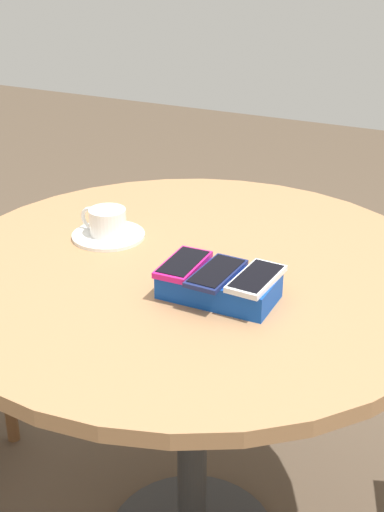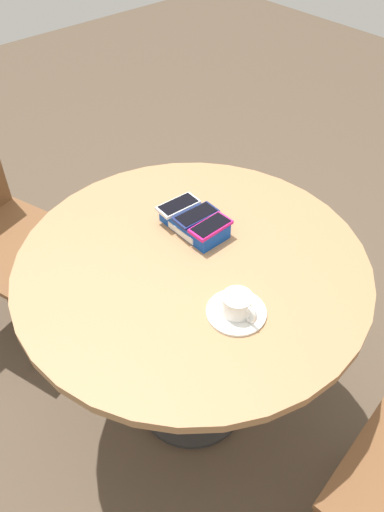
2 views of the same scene
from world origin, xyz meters
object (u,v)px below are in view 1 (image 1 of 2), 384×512
(phone_navy, at_px, (216,273))
(phone_box, at_px, (219,286))
(phone_magenta, at_px, (183,264))
(coffee_cup, at_px, (107,221))
(round_table, at_px, (192,313))
(phone_white, at_px, (256,278))
(saucer, at_px, (108,235))

(phone_navy, bearing_deg, phone_box, -112.35)
(phone_navy, bearing_deg, phone_magenta, -2.98)
(coffee_cup, bearing_deg, round_table, 169.14)
(coffee_cup, bearing_deg, phone_white, 160.75)
(round_table, relative_size, phone_white, 7.58)
(phone_box, distance_m, phone_navy, 0.03)
(phone_white, distance_m, phone_magenta, 0.14)
(round_table, relative_size, coffee_cup, 9.44)
(saucer, relative_size, coffee_cup, 1.45)
(round_table, relative_size, saucer, 6.53)
(phone_navy, relative_size, saucer, 0.89)
(phone_navy, distance_m, phone_magenta, 0.07)
(round_table, height_order, saucer, saucer)
(saucer, bearing_deg, coffee_cup, -1.90)
(phone_navy, distance_m, saucer, 0.37)
(phone_navy, xyz_separation_m, phone_magenta, (0.07, -0.00, 0.00))
(phone_box, xyz_separation_m, phone_magenta, (0.07, 0.00, 0.03))
(phone_white, xyz_separation_m, coffee_cup, (0.41, -0.14, -0.02))
(round_table, xyz_separation_m, phone_navy, (-0.10, 0.11, 0.17))
(phone_box, distance_m, phone_magenta, 0.08)
(phone_navy, height_order, phone_magenta, phone_magenta)
(phone_magenta, relative_size, saucer, 0.82)
(saucer, bearing_deg, phone_white, 160.65)
(round_table, distance_m, phone_box, 0.20)
(saucer, bearing_deg, phone_box, 156.32)
(phone_box, bearing_deg, round_table, -44.16)
(phone_magenta, distance_m, saucer, 0.30)
(phone_white, height_order, coffee_cup, coffee_cup)
(round_table, relative_size, phone_magenta, 7.93)
(phone_magenta, distance_m, coffee_cup, 0.30)
(phone_box, height_order, phone_navy, phone_navy)
(phone_white, relative_size, phone_magenta, 1.05)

